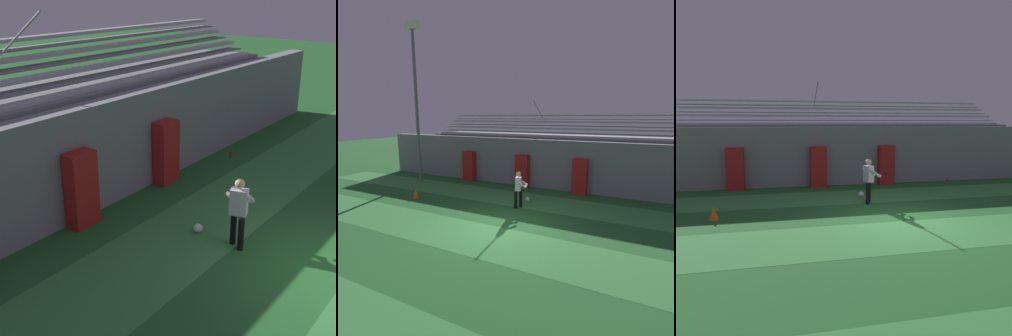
% 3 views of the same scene
% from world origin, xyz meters
% --- Properties ---
extents(ground_plane, '(80.00, 80.00, 0.00)m').
position_xyz_m(ground_plane, '(0.00, 0.00, 0.00)').
color(ground_plane, '#236028').
extents(turf_stripe_near, '(28.00, 2.41, 0.01)m').
position_xyz_m(turf_stripe_near, '(0.00, -6.00, 0.00)').
color(turf_stripe_near, '#38843D').
rests_on(turf_stripe_near, ground).
extents(turf_stripe_mid, '(28.00, 2.41, 0.01)m').
position_xyz_m(turf_stripe_mid, '(0.00, -1.19, 0.00)').
color(turf_stripe_mid, '#38843D').
rests_on(turf_stripe_mid, ground).
extents(turf_stripe_far, '(28.00, 2.41, 0.01)m').
position_xyz_m(turf_stripe_far, '(0.00, 3.63, 0.00)').
color(turf_stripe_far, '#38843D').
rests_on(turf_stripe_far, ground).
extents(back_wall, '(24.00, 0.60, 2.80)m').
position_xyz_m(back_wall, '(0.00, 6.50, 1.40)').
color(back_wall, gray).
rests_on(back_wall, ground).
extents(padding_pillar_gate_left, '(0.76, 0.44, 1.90)m').
position_xyz_m(padding_pillar_gate_left, '(-1.67, 5.95, 0.95)').
color(padding_pillar_gate_left, '#B21E1E').
rests_on(padding_pillar_gate_left, ground).
extents(padding_pillar_gate_right, '(0.76, 0.44, 1.90)m').
position_xyz_m(padding_pillar_gate_right, '(1.67, 5.95, 0.95)').
color(padding_pillar_gate_right, '#B21E1E').
rests_on(padding_pillar_gate_right, ground).
extents(padding_pillar_far_left, '(0.76, 0.44, 1.90)m').
position_xyz_m(padding_pillar_far_left, '(-5.40, 5.95, 0.95)').
color(padding_pillar_far_left, '#B21E1E').
rests_on(padding_pillar_far_left, ground).
extents(bleacher_stand, '(18.00, 3.35, 5.03)m').
position_xyz_m(bleacher_stand, '(-0.00, 8.49, 1.50)').
color(bleacher_stand, gray).
rests_on(bleacher_stand, ground).
extents(floodlight_pole, '(0.90, 0.36, 9.54)m').
position_xyz_m(floodlight_pole, '(-8.07, 4.35, 5.89)').
color(floodlight_pole, slate).
rests_on(floodlight_pole, ground).
extents(goalkeeper, '(0.63, 0.68, 1.67)m').
position_xyz_m(goalkeeper, '(-0.26, 2.42, 0.95)').
color(goalkeeper, black).
rests_on(goalkeeper, ground).
extents(soccer_ball, '(0.22, 0.22, 0.22)m').
position_xyz_m(soccer_ball, '(-0.26, 3.48, 0.11)').
color(soccer_ball, white).
rests_on(soccer_ball, ground).
extents(traffic_cone, '(0.30, 0.30, 0.42)m').
position_xyz_m(traffic_cone, '(-5.59, 1.42, 0.21)').
color(traffic_cone, orange).
rests_on(traffic_cone, ground).
extents(water_bottle, '(0.07, 0.07, 0.24)m').
position_xyz_m(water_bottle, '(4.73, 5.50, 0.12)').
color(water_bottle, red).
rests_on(water_bottle, ground).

